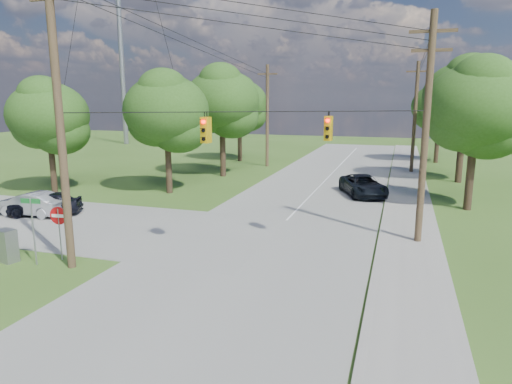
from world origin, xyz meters
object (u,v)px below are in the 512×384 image
(pole_ne, at_px, (426,127))
(car_cross_dark, at_px, (45,203))
(car_main_north, at_px, (363,185))
(control_cabinet, at_px, (7,246))
(pole_north_w, at_px, (267,115))
(do_not_enter_sign, at_px, (59,221))
(car_cross_silver, at_px, (31,204))
(pole_sw, at_px, (59,112))
(pole_north_e, at_px, (415,117))

(pole_ne, height_order, car_cross_dark, pole_ne)
(car_main_north, distance_m, control_cabinet, 22.38)
(car_main_north, relative_size, control_cabinet, 3.68)
(pole_ne, height_order, control_cabinet, pole_ne)
(car_cross_dark, bearing_deg, pole_north_w, 139.37)
(do_not_enter_sign, bearing_deg, car_cross_dark, 129.81)
(pole_north_w, bearing_deg, car_cross_silver, -107.72)
(pole_sw, bearing_deg, pole_ne, 29.38)
(pole_north_e, xyz_separation_m, control_cabinet, (-16.47, -29.89, -4.43))
(control_cabinet, bearing_deg, car_cross_silver, 138.82)
(pole_sw, relative_size, pole_ne, 1.14)
(pole_north_w, xyz_separation_m, do_not_enter_sign, (-0.60, -29.00, -3.44))
(pole_north_e, distance_m, pole_north_w, 13.90)
(control_cabinet, height_order, do_not_enter_sign, do_not_enter_sign)
(pole_sw, height_order, car_main_north, pole_sw)
(pole_sw, xyz_separation_m, control_cabinet, (-2.97, -0.29, -5.53))
(car_cross_silver, bearing_deg, pole_north_w, 160.03)
(pole_north_e, height_order, car_cross_dark, pole_north_e)
(pole_north_e, bearing_deg, pole_sw, -114.52)
(pole_sw, relative_size, car_cross_silver, 2.85)
(car_main_north, bearing_deg, do_not_enter_sign, -145.11)
(car_cross_dark, bearing_deg, car_main_north, 99.05)
(car_cross_silver, bearing_deg, car_main_north, 120.78)
(car_cross_dark, relative_size, car_main_north, 0.80)
(control_cabinet, xyz_separation_m, do_not_enter_sign, (1.97, 0.89, 1.00))
(pole_north_e, distance_m, car_cross_silver, 32.01)
(pole_north_e, xyz_separation_m, do_not_enter_sign, (-14.50, -29.00, -3.44))
(pole_north_e, height_order, car_cross_silver, pole_north_e)
(car_cross_silver, relative_size, control_cabinet, 3.02)
(pole_sw, relative_size, pole_north_w, 1.20)
(pole_north_e, xyz_separation_m, pole_north_w, (-13.90, 0.00, 0.00))
(control_cabinet, bearing_deg, pole_sw, 17.29)
(pole_north_e, distance_m, control_cabinet, 34.42)
(pole_ne, bearing_deg, control_cabinet, -154.39)
(pole_ne, height_order, car_main_north, pole_ne)
(car_cross_silver, xyz_separation_m, do_not_enter_sign, (6.88, -5.59, 0.97))
(do_not_enter_sign, bearing_deg, control_cabinet, -162.14)
(pole_sw, xyz_separation_m, do_not_enter_sign, (-1.00, 0.60, -4.53))
(pole_sw, height_order, do_not_enter_sign, pole_sw)
(pole_north_w, relative_size, car_main_north, 1.95)
(pole_sw, distance_m, car_main_north, 21.25)
(pole_ne, height_order, pole_north_w, pole_ne)
(pole_north_e, relative_size, do_not_enter_sign, 4.31)
(car_cross_dark, xyz_separation_m, car_main_north, (17.32, 11.33, 0.01))
(pole_north_w, relative_size, do_not_enter_sign, 4.31)
(car_cross_dark, bearing_deg, pole_north_e, 113.91)
(pole_north_e, height_order, pole_north_w, same)
(pole_sw, bearing_deg, car_main_north, 60.54)
(pole_ne, bearing_deg, pole_north_w, 122.29)
(pole_north_w, relative_size, car_cross_silver, 2.38)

